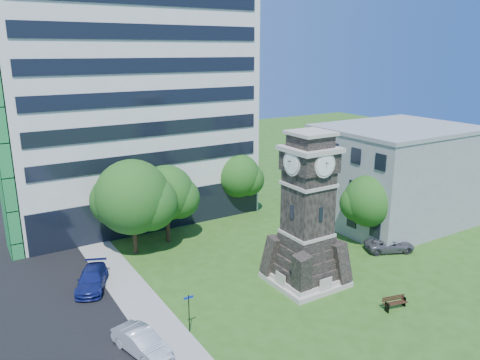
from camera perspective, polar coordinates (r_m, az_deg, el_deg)
ground at (r=35.88m, az=6.15°, el=-14.63°), size 160.00×160.00×0.00m
sidewalk at (r=35.74m, az=-11.69°, el=-14.96°), size 3.00×70.00×0.06m
street at (r=34.39m, az=-25.73°, el=-17.67°), size 14.00×80.00×0.02m
clock_tower at (r=36.76m, az=8.20°, el=-4.83°), size 5.40×5.40×12.22m
office_tall at (r=52.80m, az=-14.03°, el=11.02°), size 26.20×15.11×28.60m
office_low at (r=52.45m, az=18.36°, el=0.64°), size 15.20×12.20×10.40m
car_street_mid at (r=30.89m, az=-11.91°, el=-18.78°), size 2.71×4.72×1.47m
car_street_north at (r=39.08m, az=-17.61°, el=-11.46°), size 3.83×5.34×1.44m
car_east_lot at (r=45.77m, az=17.76°, el=-7.52°), size 4.95×3.77×1.25m
park_bench at (r=36.49m, az=18.35°, el=-13.93°), size 1.85×0.49×0.95m
street_sign at (r=31.75m, az=-6.25°, el=-15.40°), size 0.65×0.07×2.73m
tree_nw at (r=42.70m, az=-12.85°, el=-2.28°), size 7.41×6.73×8.78m
tree_nc at (r=44.95m, az=-8.87°, el=-1.78°), size 5.82×5.29×7.59m
tree_ne at (r=52.31m, az=-0.15°, el=0.38°), size 5.40×4.91×6.92m
tree_east at (r=45.42m, az=15.56°, el=-2.64°), size 5.40×4.91×6.88m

